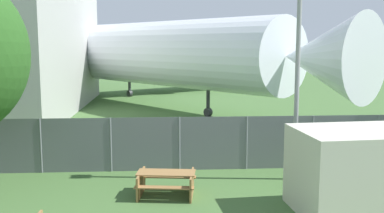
# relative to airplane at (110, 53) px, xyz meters

# --- Properties ---
(perimeter_fence) EXTENTS (56.07, 0.07, 2.03)m
(perimeter_fence) POSITION_rel_airplane_xyz_m (4.91, -21.49, -2.96)
(perimeter_fence) COLOR slate
(perimeter_fence) RESTS_ON ground
(airplane) EXTENTS (31.46, 37.32, 13.24)m
(airplane) POSITION_rel_airplane_xyz_m (0.00, 0.00, 0.00)
(airplane) COLOR white
(airplane) RESTS_ON ground
(portable_cabin) EXTENTS (4.34, 2.87, 2.37)m
(portable_cabin) POSITION_rel_airplane_xyz_m (10.10, -26.07, -2.79)
(portable_cabin) COLOR beige
(portable_cabin) RESTS_ON ground
(picnic_bench_open_grass) EXTENTS (1.97, 1.62, 0.76)m
(picnic_bench_open_grass) POSITION_rel_airplane_xyz_m (4.39, -24.34, -3.50)
(picnic_bench_open_grass) COLOR olive
(picnic_bench_open_grass) RESTS_ON ground
(light_mast) EXTENTS (0.44, 0.44, 8.88)m
(light_mast) POSITION_rel_airplane_xyz_m (8.89, -22.91, 1.36)
(light_mast) COLOR #99999E
(light_mast) RESTS_ON ground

